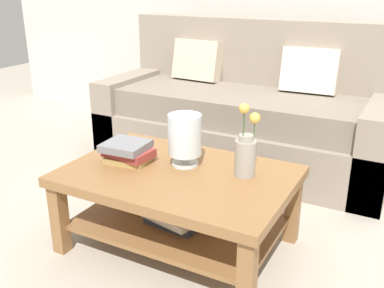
# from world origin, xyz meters

# --- Properties ---
(ground_plane) EXTENTS (10.00, 10.00, 0.00)m
(ground_plane) POSITION_xyz_m (0.00, 0.00, 0.00)
(ground_plane) COLOR #ADA393
(couch) EXTENTS (2.16, 0.90, 1.06)m
(couch) POSITION_xyz_m (-0.14, 0.89, 0.36)
(couch) COLOR gray
(couch) RESTS_ON ground
(coffee_table) EXTENTS (1.14, 0.77, 0.43)m
(coffee_table) POSITION_xyz_m (0.01, -0.42, 0.31)
(coffee_table) COLOR olive
(coffee_table) RESTS_ON ground
(book_stack_main) EXTENTS (0.26, 0.22, 0.11)m
(book_stack_main) POSITION_xyz_m (-0.29, -0.43, 0.49)
(book_stack_main) COLOR tan
(book_stack_main) RESTS_ON coffee_table
(glass_hurricane_vase) EXTENTS (0.17, 0.17, 0.27)m
(glass_hurricane_vase) POSITION_xyz_m (-0.00, -0.32, 0.59)
(glass_hurricane_vase) COLOR silver
(glass_hurricane_vase) RESTS_ON coffee_table
(flower_pitcher) EXTENTS (0.12, 0.11, 0.37)m
(flower_pitcher) POSITION_xyz_m (0.33, -0.30, 0.56)
(flower_pitcher) COLOR #9E998E
(flower_pitcher) RESTS_ON coffee_table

